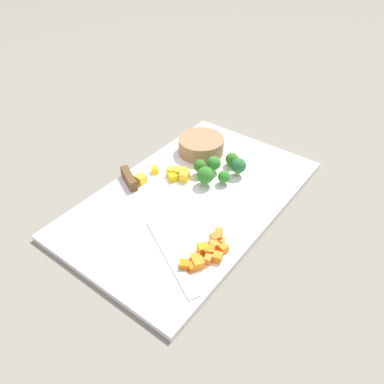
% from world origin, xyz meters
% --- Properties ---
extents(ground_plane, '(4.00, 4.00, 0.00)m').
position_xyz_m(ground_plane, '(0.00, 0.00, 0.00)').
color(ground_plane, slate).
extents(cutting_board, '(0.52, 0.32, 0.01)m').
position_xyz_m(cutting_board, '(0.00, 0.00, 0.01)').
color(cutting_board, white).
rests_on(cutting_board, ground_plane).
extents(prep_bowl, '(0.11, 0.11, 0.04)m').
position_xyz_m(prep_bowl, '(0.14, 0.08, 0.03)').
color(prep_bowl, '#906D48').
rests_on(prep_bowl, cutting_board).
extents(chef_knife, '(0.18, 0.32, 0.02)m').
position_xyz_m(chef_knife, '(-0.08, 0.06, 0.02)').
color(chef_knife, silver).
rests_on(chef_knife, cutting_board).
extents(carrot_dice_0, '(0.02, 0.02, 0.01)m').
position_xyz_m(carrot_dice_0, '(-0.09, -0.11, 0.02)').
color(carrot_dice_0, orange).
rests_on(carrot_dice_0, cutting_board).
extents(carrot_dice_1, '(0.02, 0.02, 0.02)m').
position_xyz_m(carrot_dice_1, '(-0.14, -0.12, 0.02)').
color(carrot_dice_1, orange).
rests_on(carrot_dice_1, cutting_board).
extents(carrot_dice_2, '(0.02, 0.02, 0.02)m').
position_xyz_m(carrot_dice_2, '(-0.06, -0.11, 0.02)').
color(carrot_dice_2, orange).
rests_on(carrot_dice_2, cutting_board).
extents(carrot_dice_3, '(0.02, 0.02, 0.02)m').
position_xyz_m(carrot_dice_3, '(-0.11, -0.10, 0.02)').
color(carrot_dice_3, orange).
rests_on(carrot_dice_3, cutting_board).
extents(carrot_dice_4, '(0.02, 0.02, 0.01)m').
position_xyz_m(carrot_dice_4, '(-0.12, -0.12, 0.02)').
color(carrot_dice_4, orange).
rests_on(carrot_dice_4, cutting_board).
extents(carrot_dice_5, '(0.02, 0.02, 0.02)m').
position_xyz_m(carrot_dice_5, '(-0.10, -0.12, 0.02)').
color(carrot_dice_5, orange).
rests_on(carrot_dice_5, cutting_board).
extents(carrot_dice_6, '(0.02, 0.02, 0.01)m').
position_xyz_m(carrot_dice_6, '(-0.08, -0.13, 0.02)').
color(carrot_dice_6, orange).
rests_on(carrot_dice_6, cutting_board).
extents(carrot_dice_7, '(0.02, 0.02, 0.01)m').
position_xyz_m(carrot_dice_7, '(-0.15, -0.10, 0.02)').
color(carrot_dice_7, orange).
rests_on(carrot_dice_7, cutting_board).
extents(carrot_dice_8, '(0.02, 0.02, 0.02)m').
position_xyz_m(carrot_dice_8, '(-0.07, -0.11, 0.02)').
color(carrot_dice_8, orange).
rests_on(carrot_dice_8, cutting_board).
extents(carrot_dice_9, '(0.02, 0.02, 0.01)m').
position_xyz_m(carrot_dice_9, '(-0.15, -0.11, 0.02)').
color(carrot_dice_9, orange).
rests_on(carrot_dice_9, cutting_board).
extents(carrot_dice_10, '(0.02, 0.02, 0.01)m').
position_xyz_m(carrot_dice_10, '(-0.13, -0.10, 0.02)').
color(carrot_dice_10, orange).
rests_on(carrot_dice_10, cutting_board).
extents(carrot_dice_11, '(0.02, 0.02, 0.01)m').
position_xyz_m(carrot_dice_11, '(-0.07, -0.12, 0.02)').
color(carrot_dice_11, orange).
rests_on(carrot_dice_11, cutting_board).
extents(carrot_dice_12, '(0.02, 0.02, 0.01)m').
position_xyz_m(carrot_dice_12, '(-0.11, -0.13, 0.02)').
color(carrot_dice_12, orange).
rests_on(carrot_dice_12, cutting_board).
extents(pepper_dice_0, '(0.02, 0.03, 0.02)m').
position_xyz_m(pepper_dice_0, '(0.04, 0.06, 0.02)').
color(pepper_dice_0, yellow).
rests_on(pepper_dice_0, cutting_board).
extents(pepper_dice_1, '(0.02, 0.02, 0.02)m').
position_xyz_m(pepper_dice_1, '(0.03, 0.04, 0.02)').
color(pepper_dice_1, yellow).
rests_on(pepper_dice_1, cutting_board).
extents(pepper_dice_2, '(0.02, 0.02, 0.01)m').
position_xyz_m(pepper_dice_2, '(0.02, 0.06, 0.02)').
color(pepper_dice_2, yellow).
rests_on(pepper_dice_2, cutting_board).
extents(pepper_dice_3, '(0.02, 0.02, 0.02)m').
position_xyz_m(pepper_dice_3, '(0.03, 0.08, 0.02)').
color(pepper_dice_3, yellow).
rests_on(pepper_dice_3, cutting_board).
extents(pepper_dice_4, '(0.02, 0.02, 0.01)m').
position_xyz_m(pepper_dice_4, '(0.05, 0.06, 0.02)').
color(pepper_dice_4, yellow).
rests_on(pepper_dice_4, cutting_board).
extents(pepper_dice_5, '(0.02, 0.02, 0.01)m').
position_xyz_m(pepper_dice_5, '(0.01, 0.11, 0.02)').
color(pepper_dice_5, yellow).
rests_on(pepper_dice_5, cutting_board).
extents(pepper_dice_6, '(0.02, 0.02, 0.02)m').
position_xyz_m(pepper_dice_6, '(-0.03, 0.11, 0.02)').
color(pepper_dice_6, yellow).
rests_on(pepper_dice_6, cutting_board).
extents(broccoli_floret_0, '(0.03, 0.03, 0.03)m').
position_xyz_m(broccoli_floret_0, '(0.07, -0.03, 0.03)').
color(broccoli_floret_0, '#86C15D').
rests_on(broccoli_floret_0, cutting_board).
extents(broccoli_floret_1, '(0.03, 0.03, 0.04)m').
position_xyz_m(broccoli_floret_1, '(0.07, 0.03, 0.03)').
color(broccoli_floret_1, '#98BF61').
rests_on(broccoli_floret_1, cutting_board).
extents(broccoli_floret_2, '(0.03, 0.03, 0.04)m').
position_xyz_m(broccoli_floret_2, '(0.12, -0.04, 0.04)').
color(broccoli_floret_2, '#8FAD61').
rests_on(broccoli_floret_2, cutting_board).
extents(broccoli_floret_3, '(0.03, 0.03, 0.04)m').
position_xyz_m(broccoli_floret_3, '(0.09, 0.01, 0.03)').
color(broccoli_floret_3, '#7FB057').
rests_on(broccoli_floret_3, cutting_board).
extents(broccoli_floret_4, '(0.04, 0.04, 0.04)m').
position_xyz_m(broccoli_floret_4, '(0.05, -0.00, 0.04)').
color(broccoli_floret_4, '#86B06D').
rests_on(broccoli_floret_4, cutting_board).
extents(broccoli_floret_5, '(0.03, 0.03, 0.03)m').
position_xyz_m(broccoli_floret_5, '(0.14, -0.01, 0.03)').
color(broccoli_floret_5, '#92BF58').
rests_on(broccoli_floret_5, cutting_board).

